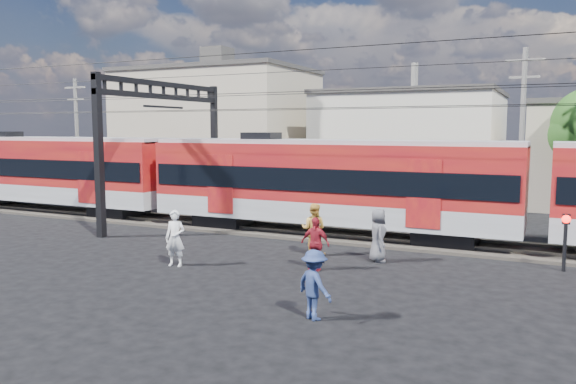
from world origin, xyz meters
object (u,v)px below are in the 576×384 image
Objects in this scene: commuter_train at (331,181)px; pedestrian_a at (175,238)px; crossing_signal at (566,232)px; pedestrian_c at (314,285)px.

pedestrian_a is at bearing -111.32° from commuter_train.
commuter_train is 26.26× the size of pedestrian_a.
crossing_signal is at bearing -15.24° from commuter_train.
commuter_train is at bearing -43.26° from pedestrian_c.
pedestrian_c is at bearing -71.23° from commuter_train.
pedestrian_a is (-2.85, -7.31, -1.44)m from commuter_train.
commuter_train is 9.48m from crossing_signal.
crossing_signal is (11.94, 4.83, 0.36)m from pedestrian_a.
crossing_signal is (5.60, 7.77, 0.46)m from pedestrian_c.
pedestrian_a is 1.01× the size of crossing_signal.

